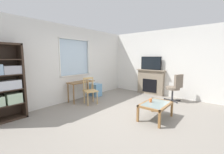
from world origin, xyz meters
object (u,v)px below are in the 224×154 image
object	(u,v)px
fireplace	(150,82)
plastic_drawer_unit	(96,90)
tv	(151,63)
sippy_cup	(151,100)
desk_under_window	(81,85)
coffee_table	(156,106)
wooden_chair	(90,90)
office_chair	(175,86)
bookshelf	(2,85)

from	to	relation	value
fireplace	plastic_drawer_unit	bearing A→B (deg)	137.52
tv	sippy_cup	bearing A→B (deg)	-154.95
desk_under_window	coffee_table	xyz separation A→B (m)	(0.18, -2.78, -0.24)
wooden_chair	desk_under_window	bearing A→B (deg)	87.20
wooden_chair	sippy_cup	size ratio (longest dim) A/B	10.00
wooden_chair	sippy_cup	xyz separation A→B (m)	(0.22, -2.12, 0.00)
plastic_drawer_unit	fireplace	size ratio (longest dim) A/B	0.41
wooden_chair	tv	xyz separation A→B (m)	(2.54, -1.03, 0.88)
tv	office_chair	size ratio (longest dim) A/B	0.89
plastic_drawer_unit	tv	size ratio (longest dim) A/B	0.58
fireplace	coffee_table	bearing A→B (deg)	-152.29
desk_under_window	fireplace	xyz separation A→B (m)	(2.54, -1.55, -0.06)
office_chair	wooden_chair	bearing A→B (deg)	133.60
desk_under_window	coffee_table	size ratio (longest dim) A/B	1.07
plastic_drawer_unit	sippy_cup	world-z (taller)	plastic_drawer_unit
bookshelf	coffee_table	xyz separation A→B (m)	(2.50, -2.89, -0.57)
coffee_table	sippy_cup	world-z (taller)	sippy_cup
bookshelf	tv	distance (m)	5.13
desk_under_window	tv	distance (m)	3.05
sippy_cup	fireplace	bearing A→B (deg)	24.88
plastic_drawer_unit	tv	bearing A→B (deg)	-42.78
plastic_drawer_unit	fireplace	xyz separation A→B (m)	(1.74, -1.60, 0.28)
fireplace	tv	bearing A→B (deg)	180.00
coffee_table	office_chair	bearing A→B (deg)	2.58
bookshelf	fireplace	size ratio (longest dim) A/B	1.56
sippy_cup	plastic_drawer_unit	bearing A→B (deg)	77.36
desk_under_window	wooden_chair	world-z (taller)	wooden_chair
coffee_table	sippy_cup	size ratio (longest dim) A/B	10.20
plastic_drawer_unit	bookshelf	bearing A→B (deg)	178.90
desk_under_window	plastic_drawer_unit	size ratio (longest dim) A/B	1.93
plastic_drawer_unit	office_chair	distance (m)	3.04
fireplace	office_chair	world-z (taller)	fireplace
fireplace	sippy_cup	distance (m)	2.59
wooden_chair	plastic_drawer_unit	size ratio (longest dim) A/B	1.76
fireplace	coffee_table	world-z (taller)	fireplace
fireplace	office_chair	size ratio (longest dim) A/B	1.25
bookshelf	office_chair	xyz separation A→B (m)	(4.37, -2.81, -0.37)
desk_under_window	office_chair	bearing A→B (deg)	-52.73
desk_under_window	wooden_chair	size ratio (longest dim) A/B	1.09
fireplace	office_chair	distance (m)	1.25
desk_under_window	fireplace	bearing A→B (deg)	-31.36
wooden_chair	sippy_cup	world-z (taller)	wooden_chair
plastic_drawer_unit	coffee_table	bearing A→B (deg)	-102.19
wooden_chair	tv	distance (m)	2.88
office_chair	bookshelf	bearing A→B (deg)	147.30
plastic_drawer_unit	office_chair	bearing A→B (deg)	-65.38
fireplace	coffee_table	distance (m)	2.67
fireplace	sippy_cup	bearing A→B (deg)	-155.12
tv	sippy_cup	size ratio (longest dim) A/B	9.86
fireplace	sippy_cup	xyz separation A→B (m)	(-2.34, -1.09, -0.07)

